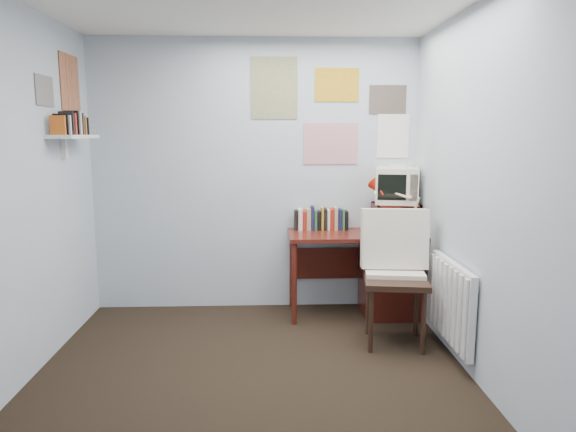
# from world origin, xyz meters

# --- Properties ---
(ground) EXTENTS (3.50, 3.50, 0.00)m
(ground) POSITION_xyz_m (0.00, 0.00, 0.00)
(ground) COLOR black
(ground) RESTS_ON ground
(back_wall) EXTENTS (3.00, 0.02, 2.50)m
(back_wall) POSITION_xyz_m (0.00, 1.75, 1.25)
(back_wall) COLOR silver
(back_wall) RESTS_ON ground
(right_wall) EXTENTS (0.02, 3.50, 2.50)m
(right_wall) POSITION_xyz_m (1.50, 0.00, 1.25)
(right_wall) COLOR silver
(right_wall) RESTS_ON ground
(desk) EXTENTS (1.20, 0.55, 0.76)m
(desk) POSITION_xyz_m (1.17, 1.48, 0.41)
(desk) COLOR #581C14
(desk) RESTS_ON ground
(desk_chair) EXTENTS (0.59, 0.57, 1.03)m
(desk_chair) POSITION_xyz_m (1.10, 0.79, 0.51)
(desk_chair) COLOR black
(desk_chair) RESTS_ON ground
(desk_lamp) EXTENTS (0.33, 0.29, 0.44)m
(desk_lamp) POSITION_xyz_m (1.42, 1.34, 0.98)
(desk_lamp) COLOR red
(desk_lamp) RESTS_ON desk
(tv_riser) EXTENTS (0.40, 0.30, 0.25)m
(tv_riser) POSITION_xyz_m (1.29, 1.59, 0.89)
(tv_riser) COLOR #581C14
(tv_riser) RESTS_ON desk
(crt_tv) EXTENTS (0.45, 0.42, 0.36)m
(crt_tv) POSITION_xyz_m (1.30, 1.61, 1.19)
(crt_tv) COLOR beige
(crt_tv) RESTS_ON tv_riser
(book_row) EXTENTS (0.60, 0.14, 0.22)m
(book_row) POSITION_xyz_m (0.66, 1.66, 0.87)
(book_row) COLOR #581C14
(book_row) RESTS_ON desk
(radiator) EXTENTS (0.09, 0.80, 0.60)m
(radiator) POSITION_xyz_m (1.46, 0.55, 0.42)
(radiator) COLOR white
(radiator) RESTS_ON right_wall
(wall_shelf) EXTENTS (0.20, 0.62, 0.24)m
(wall_shelf) POSITION_xyz_m (-1.40, 1.10, 1.62)
(wall_shelf) COLOR white
(wall_shelf) RESTS_ON left_wall
(posters_back) EXTENTS (1.20, 0.01, 0.90)m
(posters_back) POSITION_xyz_m (0.70, 1.74, 1.85)
(posters_back) COLOR white
(posters_back) RESTS_ON back_wall
(posters_left) EXTENTS (0.01, 0.70, 0.60)m
(posters_left) POSITION_xyz_m (-1.49, 1.10, 2.00)
(posters_left) COLOR white
(posters_left) RESTS_ON left_wall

